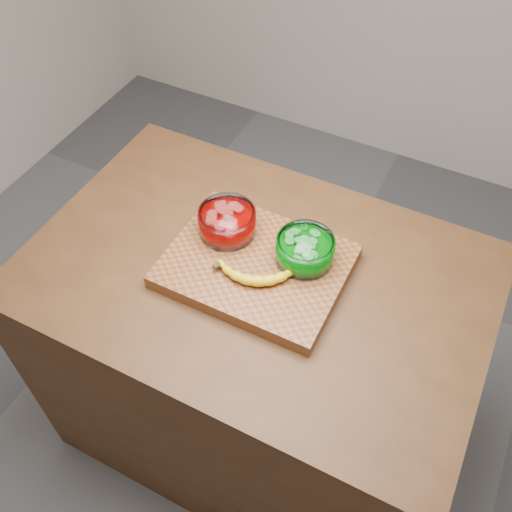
% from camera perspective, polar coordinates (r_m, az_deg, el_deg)
% --- Properties ---
extents(ground, '(3.50, 3.50, 0.00)m').
position_cam_1_polar(ground, '(2.25, -0.00, -16.02)').
color(ground, '#4E4E52').
rests_on(ground, ground).
extents(counter, '(1.20, 0.80, 0.90)m').
position_cam_1_polar(counter, '(1.85, -0.00, -10.27)').
color(counter, '#462915').
rests_on(counter, ground).
extents(cutting_board, '(0.45, 0.35, 0.04)m').
position_cam_1_polar(cutting_board, '(1.46, -0.00, -1.01)').
color(cutting_board, brown).
rests_on(cutting_board, counter).
extents(bowl_red, '(0.15, 0.15, 0.07)m').
position_cam_1_polar(bowl_red, '(1.49, -2.90, 3.40)').
color(bowl_red, white).
rests_on(bowl_red, cutting_board).
extents(bowl_green, '(0.15, 0.15, 0.07)m').
position_cam_1_polar(bowl_green, '(1.43, 4.91, 0.60)').
color(bowl_green, white).
rests_on(bowl_green, cutting_board).
extents(banana, '(0.22, 0.15, 0.03)m').
position_cam_1_polar(banana, '(1.41, 0.14, -1.13)').
color(banana, gold).
rests_on(banana, cutting_board).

